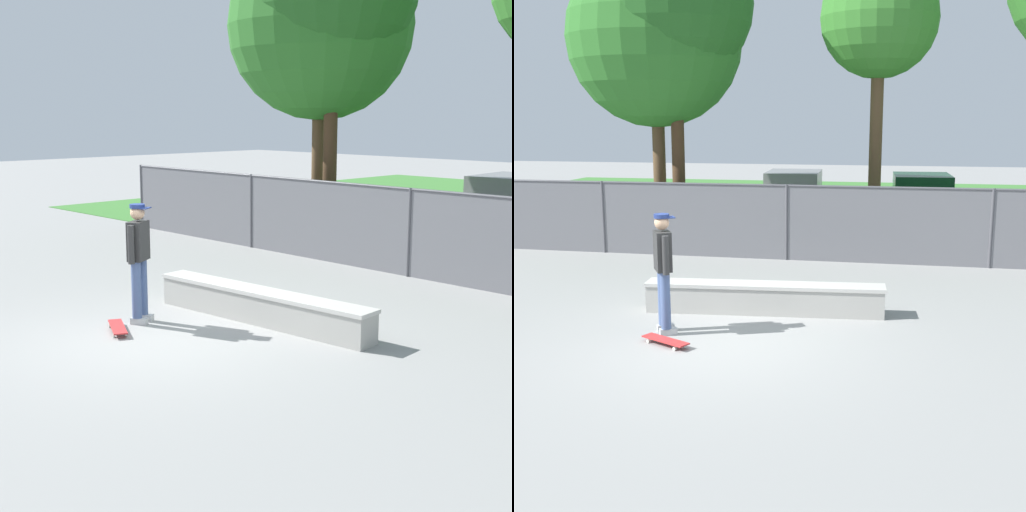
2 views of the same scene
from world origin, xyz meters
TOP-DOWN VIEW (x-y plane):
  - ground_plane at (0.00, 0.00)m, footprint 80.00×80.00m
  - grass_strip at (0.00, 16.31)m, footprint 30.16×20.00m
  - concrete_ledge at (0.40, 1.59)m, footprint 4.06×0.82m
  - skateboarder at (-0.88, 0.24)m, footprint 0.41×0.53m
  - skateboard at (-0.67, -0.31)m, footprint 0.81×0.53m
  - chainlink_fence at (0.00, 6.01)m, footprint 18.23×0.07m
  - tree_near_left at (-3.51, 7.23)m, footprint 4.30×4.30m
  - tree_near_right at (-2.90, 6.95)m, footprint 3.81×3.81m
  - tree_mid at (1.89, 8.14)m, footprint 2.89×2.89m
  - car_white at (-0.72, 11.52)m, footprint 2.19×4.29m
  - car_green at (3.14, 10.98)m, footprint 2.19×4.29m

SIDE VIEW (x-z plane):
  - ground_plane at x=0.00m, z-range 0.00..0.00m
  - grass_strip at x=0.00m, z-range 0.00..0.02m
  - skateboard at x=-0.67m, z-range 0.03..0.12m
  - concrete_ledge at x=0.40m, z-range 0.00..0.52m
  - car_white at x=-0.72m, z-range 0.01..1.67m
  - car_green at x=3.14m, z-range 0.01..1.67m
  - chainlink_fence at x=0.00m, z-range 0.08..1.84m
  - skateboarder at x=-0.88m, z-range 0.11..1.95m
  - tree_near_left at x=-3.51m, z-range 1.49..8.81m
  - tree_mid at x=1.89m, z-range 2.03..9.11m
  - tree_near_right at x=-2.90m, z-range 1.99..9.84m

